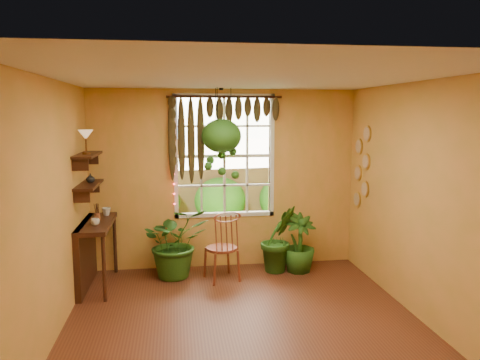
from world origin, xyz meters
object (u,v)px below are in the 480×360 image
at_px(windsor_chair, 223,257).
at_px(potted_plant_mid, 279,239).
at_px(counter_ledge, 89,247).
at_px(hanging_basket, 222,141).
at_px(potted_plant_left, 176,242).

bearing_deg(windsor_chair, potted_plant_mid, -0.24).
height_order(counter_ledge, windsor_chair, windsor_chair).
height_order(counter_ledge, hanging_basket, hanging_basket).
relative_size(potted_plant_mid, hanging_basket, 0.76).
bearing_deg(hanging_basket, counter_ledge, -168.68).
xyz_separation_m(counter_ledge, windsor_chair, (1.81, -0.00, -0.22)).
xyz_separation_m(potted_plant_mid, hanging_basket, (-0.83, 0.10, 1.45)).
height_order(potted_plant_mid, hanging_basket, hanging_basket).
bearing_deg(windsor_chair, hanging_basket, 67.82).
xyz_separation_m(windsor_chair, potted_plant_left, (-0.65, 0.24, 0.18)).
height_order(counter_ledge, potted_plant_left, potted_plant_left).
distance_m(counter_ledge, potted_plant_mid, 2.69).
distance_m(potted_plant_mid, hanging_basket, 1.67).
xyz_separation_m(counter_ledge, potted_plant_mid, (2.67, 0.27, -0.05)).
xyz_separation_m(windsor_chair, potted_plant_mid, (0.86, 0.27, 0.16)).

